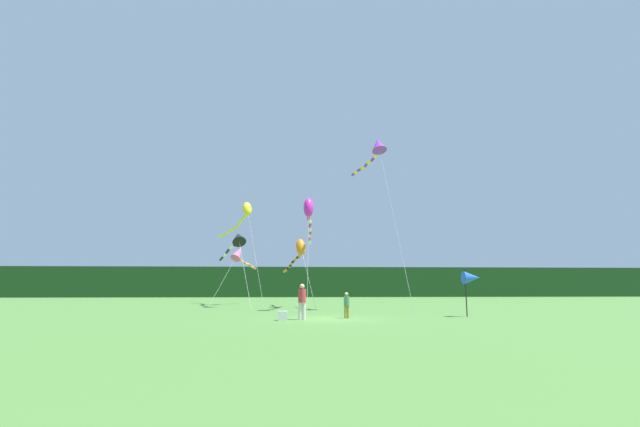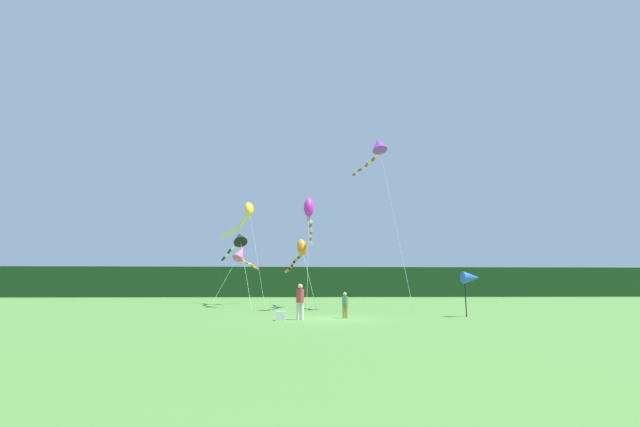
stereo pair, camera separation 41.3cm
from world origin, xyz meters
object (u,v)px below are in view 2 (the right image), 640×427
(kite_black, at_px, (238,240))
(person_adult, at_px, (300,300))
(cooler_box, at_px, (281,316))
(banner_flag_pole, at_px, (471,278))
(kite_magenta, at_px, (309,213))
(kite_orange, at_px, (300,251))
(kite_purple, at_px, (377,148))
(kite_rainbow, at_px, (241,254))
(kite_yellow, at_px, (245,215))
(person_child, at_px, (345,304))

(kite_black, bearing_deg, person_adult, -69.86)
(cooler_box, bearing_deg, banner_flag_pole, 10.61)
(kite_magenta, bearing_deg, kite_orange, 98.19)
(person_adult, relative_size, kite_orange, 0.22)
(cooler_box, relative_size, kite_magenta, 0.05)
(cooler_box, distance_m, kite_magenta, 10.88)
(person_adult, distance_m, kite_orange, 12.89)
(kite_black, distance_m, kite_purple, 13.02)
(kite_rainbow, xyz_separation_m, kite_purple, (10.60, -9.80, 6.90))
(kite_yellow, bearing_deg, kite_rainbow, 135.56)
(kite_rainbow, bearing_deg, kite_magenta, -58.63)
(kite_magenta, distance_m, kite_rainbow, 11.36)
(kite_orange, bearing_deg, kite_yellow, 134.05)
(person_adult, height_order, kite_rainbow, kite_rainbow)
(person_child, bearing_deg, kite_yellow, 113.21)
(person_child, xyz_separation_m, banner_flag_pole, (6.84, 0.69, 1.31))
(kite_magenta, height_order, kite_yellow, kite_yellow)
(person_adult, height_order, kite_purple, kite_purple)
(person_child, xyz_separation_m, kite_magenta, (-1.64, 7.48, 5.88))
(person_adult, xyz_separation_m, kite_orange, (0.05, 12.46, 3.34))
(cooler_box, bearing_deg, person_adult, 21.61)
(kite_yellow, distance_m, kite_purple, 14.47)
(kite_magenta, bearing_deg, kite_black, 138.33)
(banner_flag_pole, xyz_separation_m, kite_yellow, (-14.02, 16.05, 5.90))
(kite_rainbow, bearing_deg, cooler_box, -76.88)
(cooler_box, bearing_deg, kite_black, 106.12)
(kite_black, xyz_separation_m, kite_magenta, (5.48, -4.87, 1.39))
(person_child, xyz_separation_m, kite_orange, (-2.24, 11.63, 3.57))
(banner_flag_pole, bearing_deg, kite_purple, 119.51)
(person_child, height_order, cooler_box, person_child)
(kite_purple, xyz_separation_m, kite_orange, (-5.40, 4.44, -7.02))
(kite_purple, bearing_deg, kite_magenta, 176.56)
(kite_purple, height_order, kite_orange, kite_purple)
(kite_orange, bearing_deg, kite_magenta, -81.81)
(cooler_box, xyz_separation_m, banner_flag_pole, (10.04, 1.88, 1.82))
(cooler_box, bearing_deg, person_child, 20.46)
(kite_yellow, xyz_separation_m, kite_purple, (10.34, -9.54, 3.37))
(cooler_box, bearing_deg, kite_purple, 52.80)
(kite_rainbow, bearing_deg, kite_black, -86.01)
(kite_rainbow, relative_size, kite_orange, 0.88)
(kite_black, bearing_deg, kite_rainbow, 93.99)
(kite_magenta, bearing_deg, person_child, -77.64)
(person_adult, bearing_deg, kite_yellow, 105.57)
(kite_magenta, relative_size, kite_yellow, 0.91)
(person_adult, height_order, kite_black, kite_black)
(cooler_box, height_order, kite_orange, kite_orange)
(kite_black, distance_m, kite_magenta, 7.46)
(person_adult, height_order, kite_magenta, kite_magenta)
(kite_black, height_order, kite_yellow, kite_yellow)
(kite_magenta, relative_size, kite_rainbow, 1.26)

